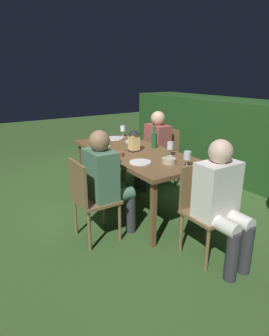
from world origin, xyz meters
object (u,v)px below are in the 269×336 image
at_px(person_in_rust, 154,146).
at_px(ice_bucket, 251,130).
at_px(plate_d, 133,142).
at_px(side_table, 248,150).
at_px(wine_glass_a, 123,129).
at_px(bowl_olives, 119,154).
at_px(wine_glass_c, 170,146).
at_px(wine_glass_b, 187,156).
at_px(dining_table, 134,155).
at_px(plate_b, 140,162).
at_px(plate_c, 114,138).
at_px(chair_side_right_a, 164,154).
at_px(person_in_cream, 222,199).
at_px(chair_side_left_b, 90,197).
at_px(person_in_green, 106,179).
at_px(lantern_centerpiece, 134,139).
at_px(chair_head_far, 204,206).
at_px(green_bottle_on_table, 154,139).
at_px(plate_a, 102,146).
at_px(bowl_bread, 169,160).

height_order(person_in_rust, ice_bucket, person_in_rust).
bearing_deg(plate_d, side_table, 77.20).
relative_size(wine_glass_a, bowl_olives, 1.42).
bearing_deg(plate_d, wine_glass_c, -1.05).
relative_size(wine_glass_b, side_table, 0.25).
distance_m(dining_table, plate_b, 0.51).
height_order(wine_glass_c, plate_d, wine_glass_c).
distance_m(dining_table, plate_c, 0.76).
bearing_deg(chair_side_right_a, person_in_cream, -23.90).
distance_m(chair_side_left_b, person_in_green, 0.25).
distance_m(person_in_green, lantern_centerpiece, 0.79).
distance_m(chair_side_left_b, side_table, 3.07).
relative_size(person_in_green, plate_c, 4.46).
distance_m(chair_side_right_a, wine_glass_c, 1.11).
distance_m(chair_head_far, wine_glass_b, 0.54).
distance_m(dining_table, person_in_rust, 0.76).
relative_size(person_in_rust, side_table, 1.67).
height_order(person_in_green, wine_glass_a, person_in_green).
bearing_deg(wine_glass_b, green_bottle_on_table, 166.56).
height_order(chair_head_far, plate_c, chair_head_far).
height_order(chair_side_left_b, ice_bucket, ice_bucket).
relative_size(chair_head_far, person_in_rust, 0.76).
relative_size(person_in_rust, plate_b, 4.87).
bearing_deg(person_in_rust, wine_glass_a, -140.53).
xyz_separation_m(plate_a, bowl_olives, (0.50, -0.03, 0.02)).
distance_m(person_in_green, plate_d, 1.21).
distance_m(plate_c, plate_d, 0.35).
height_order(wine_glass_c, plate_a, wine_glass_c).
bearing_deg(plate_d, green_bottle_on_table, 8.67).
height_order(green_bottle_on_table, plate_d, green_bottle_on_table).
height_order(chair_head_far, side_table, chair_head_far).
bearing_deg(lantern_centerpiece, plate_d, 149.10).
xyz_separation_m(plate_b, ice_bucket, (-0.42, 2.45, 0.03)).
relative_size(chair_head_far, plate_b, 3.68).
relative_size(chair_side_right_a, lantern_centerpiece, 3.28).
height_order(chair_side_left_b, person_in_rust, person_in_rust).
xyz_separation_m(person_in_cream, lantern_centerpiece, (-1.41, -0.01, 0.26)).
bearing_deg(person_in_rust, ice_bucket, 73.75).
bearing_deg(green_bottle_on_table, plate_a, -125.21).
bearing_deg(plate_b, plate_c, 164.07).
bearing_deg(bowl_bread, person_in_cream, -2.71).
bearing_deg(chair_side_left_b, ice_bucket, 97.47).
distance_m(plate_a, plate_c, 0.51).
height_order(dining_table, lantern_centerpiece, lantern_centerpiece).
xyz_separation_m(bowl_olives, side_table, (-0.07, 2.51, -0.32)).
relative_size(chair_side_left_b, bowl_bread, 5.67).
xyz_separation_m(chair_head_far, bowl_bread, (-0.58, 0.04, 0.29)).
bearing_deg(wine_glass_c, wine_glass_a, 175.99).
relative_size(wine_glass_c, plate_b, 0.72).
bearing_deg(chair_head_far, plate_d, 171.65).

